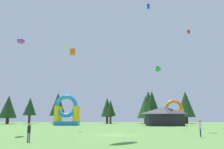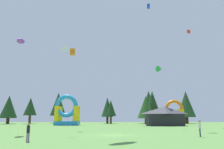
% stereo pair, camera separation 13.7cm
% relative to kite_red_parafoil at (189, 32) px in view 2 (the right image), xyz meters
% --- Properties ---
extents(ground_plane, '(120.00, 120.00, 0.00)m').
position_rel_kite_red_parafoil_xyz_m(ground_plane, '(-16.57, -20.01, -20.00)').
color(ground_plane, '#5B8C42').
extents(kite_red_parafoil, '(2.69, 4.92, 20.39)m').
position_rel_kite_red_parafoil_xyz_m(kite_red_parafoil, '(0.00, 0.00, 0.00)').
color(kite_red_parafoil, red).
rests_on(kite_red_parafoil, ground_plane).
extents(kite_green_delta, '(3.00, 4.31, 14.44)m').
position_rel_kite_red_parafoil_xyz_m(kite_green_delta, '(-4.59, 8.89, -6.36)').
color(kite_green_delta, green).
rests_on(kite_green_delta, ground_plane).
extents(kite_blue_box, '(1.27, 4.01, 25.58)m').
position_rel_kite_red_parafoil_xyz_m(kite_blue_box, '(-8.80, -1.56, 4.93)').
color(kite_blue_box, blue).
rests_on(kite_blue_box, ground_plane).
extents(kite_white_diamond, '(1.20, 2.18, 10.63)m').
position_rel_kite_red_parafoil_xyz_m(kite_white_diamond, '(-22.44, -20.36, -9.89)').
color(kite_white_diamond, white).
rests_on(kite_white_diamond, ground_plane).
extents(kite_purple_parafoil, '(1.36, 3.43, 12.19)m').
position_rel_kite_red_parafoil_xyz_m(kite_purple_parafoil, '(-28.47, -18.99, -8.32)').
color(kite_purple_parafoil, purple).
rests_on(kite_purple_parafoil, ground_plane).
extents(kite_orange_box, '(4.20, 3.58, 13.10)m').
position_rel_kite_red_parafoil_xyz_m(kite_orange_box, '(-23.11, -10.72, -7.47)').
color(kite_orange_box, orange).
rests_on(kite_orange_box, ground_plane).
extents(person_far_side, '(0.38, 0.38, 1.79)m').
position_rel_kite_red_parafoil_xyz_m(person_far_side, '(-7.41, -22.80, -18.94)').
color(person_far_side, navy).
rests_on(person_far_side, ground_plane).
extents(person_midfield, '(0.39, 0.39, 1.60)m').
position_rel_kite_red_parafoil_xyz_m(person_midfield, '(-23.91, -27.79, -19.05)').
color(person_midfield, '#724C8C').
rests_on(person_midfield, ground_plane).
extents(inflatable_yellow_castle, '(4.98, 3.57, 6.36)m').
position_rel_kite_red_parafoil_xyz_m(inflatable_yellow_castle, '(-0.36, 13.80, -17.68)').
color(inflatable_yellow_castle, orange).
rests_on(inflatable_yellow_castle, ground_plane).
extents(inflatable_blue_arch, '(5.70, 4.52, 7.30)m').
position_rel_kite_red_parafoil_xyz_m(inflatable_blue_arch, '(-27.31, 9.94, -17.27)').
color(inflatable_blue_arch, '#268CD8').
rests_on(inflatable_blue_arch, ground_plane).
extents(festival_tent, '(7.93, 4.47, 4.29)m').
position_rel_kite_red_parafoil_xyz_m(festival_tent, '(-4.50, 6.18, -17.86)').
color(festival_tent, black).
rests_on(festival_tent, ground_plane).
extents(tree_row_3, '(4.84, 4.84, 8.02)m').
position_rel_kite_red_parafoil_xyz_m(tree_row_3, '(-45.77, 20.17, -15.21)').
color(tree_row_3, '#4C331E').
rests_on(tree_row_3, ground_plane).
extents(tree_row_4, '(3.81, 3.81, 7.48)m').
position_rel_kite_red_parafoil_xyz_m(tree_row_4, '(-40.12, 21.68, -15.12)').
color(tree_row_4, '#4C331E').
rests_on(tree_row_4, ground_plane).
extents(tree_row_5, '(4.87, 4.87, 9.32)m').
position_rel_kite_red_parafoil_xyz_m(tree_row_5, '(-32.87, 25.66, -14.24)').
color(tree_row_5, '#4C331E').
rests_on(tree_row_5, ground_plane).
extents(tree_row_6, '(3.62, 3.62, 7.67)m').
position_rel_kite_red_parafoil_xyz_m(tree_row_6, '(-17.63, 22.95, -15.22)').
color(tree_row_6, '#4C331E').
rests_on(tree_row_6, ground_plane).
extents(tree_row_7, '(3.12, 3.12, 6.83)m').
position_rel_kite_red_parafoil_xyz_m(tree_row_7, '(-16.62, 21.94, -15.54)').
color(tree_row_7, '#4C331E').
rests_on(tree_row_7, ground_plane).
extents(tree_row_8, '(5.02, 5.02, 8.04)m').
position_rel_kite_red_parafoil_xyz_m(tree_row_8, '(-6.43, 21.00, -15.24)').
color(tree_row_8, '#4C331E').
rests_on(tree_row_8, ground_plane).
extents(tree_row_9, '(5.38, 5.38, 9.96)m').
position_rel_kite_red_parafoil_xyz_m(tree_row_9, '(-4.77, 25.80, -13.76)').
color(tree_row_9, '#4C331E').
rests_on(tree_row_9, ground_plane).
extents(tree_row_10, '(4.82, 4.82, 9.66)m').
position_rel_kite_red_parafoil_xyz_m(tree_row_10, '(-4.14, 23.05, -14.04)').
color(tree_row_10, '#4C331E').
rests_on(tree_row_10, ground_plane).
extents(tree_row_11, '(5.43, 5.43, 9.67)m').
position_rel_kite_red_parafoil_xyz_m(tree_row_11, '(6.00, 23.14, -14.26)').
color(tree_row_11, '#4C331E').
rests_on(tree_row_11, ground_plane).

